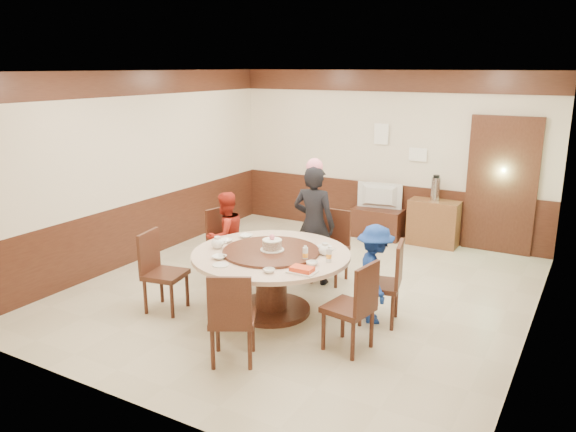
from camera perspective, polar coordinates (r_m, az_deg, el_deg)
The scene contains 30 objects.
room at distance 7.13m, azimuth 1.69°, elevation 0.52°, with size 6.00×6.04×2.84m.
banquet_table at distance 6.65m, azimuth -1.72°, elevation -5.50°, with size 1.86×1.86×0.78m.
chair_0 at distance 6.57m, azimuth 9.42°, elevation -8.12°, with size 0.53×0.52×0.97m.
chair_1 at distance 7.70m, azimuth 4.28°, elevation -4.42°, with size 0.45×0.46×0.97m.
chair_2 at distance 7.85m, azimuth -6.13°, elevation -4.09°, with size 0.53×0.52×0.97m.
chair_3 at distance 6.95m, azimuth -12.44°, elevation -6.94°, with size 0.52×0.51×0.97m.
chair_4 at distance 5.69m, azimuth -5.63°, elevation -11.77°, with size 0.60×0.60×0.97m.
chair_5 at distance 5.92m, azimuth 6.29°, elevation -10.65°, with size 0.51×0.51×0.97m.
person_standing at distance 7.51m, azimuth 2.64°, elevation -0.89°, with size 0.59×0.39×1.62m, color black.
person_red at distance 7.71m, azimuth -6.35°, elevation -2.04°, with size 0.60×0.46×1.23m, color #A12115.
person_blue at distance 6.49m, azimuth 8.80°, elevation -5.84°, with size 0.74×0.43×1.15m, color navy.
birthday_cake at distance 6.55m, azimuth -1.62°, elevation -2.93°, with size 0.28×0.28×0.19m.
teapot_left at distance 6.76m, azimuth -7.17°, elevation -2.78°, with size 0.17×0.15×0.13m, color white.
teapot_right at distance 6.49m, azimuth 3.79°, elevation -3.47°, with size 0.17×0.15×0.13m, color white.
bowl_0 at distance 7.15m, azimuth -4.30°, elevation -2.06°, with size 0.16×0.16×0.04m, color white.
bowl_1 at distance 5.95m, azimuth -1.94°, elevation -5.57°, with size 0.13×0.13×0.04m, color white.
bowl_2 at distance 6.40m, azimuth -7.00°, elevation -4.18°, with size 0.16×0.16×0.04m, color white.
bowl_3 at distance 6.17m, azimuth 2.46°, elevation -4.83°, with size 0.13×0.13×0.04m, color white.
bowl_4 at distance 6.99m, azimuth -6.28°, elevation -2.50°, with size 0.16×0.16×0.04m, color white.
saucer_near at distance 6.20m, azimuth -6.87°, elevation -4.96°, with size 0.18×0.18×0.01m, color white.
saucer_far at distance 6.79m, azimuth 3.73°, elevation -3.11°, with size 0.18×0.18×0.01m, color white.
shrimp_platter at distance 5.94m, azimuth 1.44°, elevation -5.52°, with size 0.30×0.20×0.06m.
bottle_0 at distance 6.27m, azimuth 1.77°, elevation -3.90°, with size 0.06×0.06×0.16m, color silver.
bottle_1 at distance 6.25m, azimuth 4.18°, elevation -4.00°, with size 0.06×0.06×0.16m, color silver.
tv_stand at distance 9.77m, azimuth 9.09°, elevation -0.69°, with size 0.85×0.45×0.50m, color #3E1E13.
television at distance 9.66m, azimuth 9.21°, elevation 1.99°, with size 0.76×0.10×0.44m, color gray.
side_cabinet at distance 9.49m, azimuth 14.57°, elevation -0.69°, with size 0.80×0.40×0.75m, color brown.
thermos at distance 9.36m, azimuth 14.76°, elevation 2.65°, with size 0.15×0.15×0.38m, color silver.
notice_left at distance 9.70m, azimuth 9.44°, elevation 8.22°, with size 0.25×0.00×0.35m, color white.
notice_right at distance 9.53m, azimuth 13.04°, elevation 6.10°, with size 0.30×0.00×0.22m, color white.
Camera 1 is at (3.25, -6.08, 2.86)m, focal length 35.00 mm.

